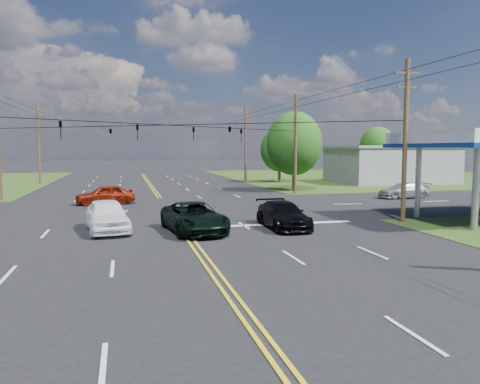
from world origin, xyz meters
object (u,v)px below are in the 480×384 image
object	(u,v)px
retail_ne	(390,165)
tree_right_b	(280,150)
tree_far_r	(377,147)
pickup_dkgreen	(194,217)
pole_ne	(296,143)
pole_right_far	(245,142)
pickup_white	(107,215)
tree_right_a	(294,143)
pole_se	(405,139)
suv_black	(283,215)
pole_left_far	(39,142)

from	to	relation	value
retail_ne	tree_right_b	distance (m)	14.22
tree_far_r	pickup_dkgreen	xyz separation A→B (m)	(-33.50, -39.28, -3.77)
pickup_dkgreen	pole_ne	bearing A→B (deg)	48.21
pole_right_far	pickup_dkgreen	bearing A→B (deg)	-108.54
pickup_dkgreen	pickup_white	distance (m)	4.61
tree_right_a	pole_se	bearing A→B (deg)	-92.73
pole_ne	suv_black	xyz separation A→B (m)	(-7.56, -18.18, -4.19)
suv_black	pole_ne	bearing A→B (deg)	67.29
pole_se	pole_right_far	xyz separation A→B (m)	(0.00, 37.00, 0.25)
pole_ne	retail_ne	bearing A→B (deg)	32.91
pickup_dkgreen	pole_se	bearing A→B (deg)	-6.14
pole_ne	pickup_dkgreen	size ratio (longest dim) A/B	1.70
pole_se	pole_left_far	bearing A→B (deg)	125.10
pole_se	retail_ne	bearing A→B (deg)	59.62
pole_left_far	pole_right_far	size ratio (longest dim) A/B	1.00
suv_black	tree_right_a	bearing A→B (deg)	67.86
retail_ne	pickup_dkgreen	distance (m)	41.59
pole_right_far	tree_right_b	size ratio (longest dim) A/B	1.41
pole_se	pickup_dkgreen	xyz separation A→B (m)	(-12.50, -0.28, -4.14)
tree_right_a	tree_right_b	world-z (taller)	tree_right_a
pole_ne	tree_far_r	size ratio (longest dim) A/B	1.25
pole_left_far	pickup_white	size ratio (longest dim) A/B	1.99
pole_se	tree_right_b	distance (m)	33.19
retail_ne	pickup_dkgreen	bearing A→B (deg)	-135.21
pole_left_far	pickup_white	distance (m)	37.37
suv_black	pole_left_far	bearing A→B (deg)	116.26
pole_right_far	suv_black	world-z (taller)	pole_right_far
tree_right_a	suv_black	size ratio (longest dim) A/B	1.64
pole_ne	pole_left_far	xyz separation A→B (m)	(-26.00, 19.00, 0.25)
pole_se	pickup_dkgreen	bearing A→B (deg)	-178.71
retail_ne	tree_right_a	xyz separation A→B (m)	(-16.00, -8.00, 2.67)
pole_left_far	suv_black	distance (m)	41.73
pickup_white	pole_se	bearing A→B (deg)	-11.31
tree_far_r	pickup_dkgreen	distance (m)	51.76
tree_right_a	suv_black	xyz separation A→B (m)	(-8.56, -21.18, -4.15)
pole_ne	suv_black	distance (m)	20.13
retail_ne	pole_right_far	bearing A→B (deg)	154.80
pole_right_far	tree_right_b	bearing A→B (deg)	-48.81
pole_right_far	tree_right_a	xyz separation A→B (m)	(1.00, -16.00, -0.30)
pole_right_far	suv_black	xyz separation A→B (m)	(-7.56, -37.18, -4.45)
pole_se	suv_black	bearing A→B (deg)	-178.67
retail_ne	suv_black	bearing A→B (deg)	-130.09
retail_ne	pole_ne	bearing A→B (deg)	-147.09
pole_ne	suv_black	bearing A→B (deg)	-112.59
pole_left_far	suv_black	world-z (taller)	pole_left_far
pole_ne	tree_right_b	world-z (taller)	pole_ne
pole_right_far	pickup_white	world-z (taller)	pole_right_far
retail_ne	pickup_white	bearing A→B (deg)	-140.47
pole_right_far	tree_far_r	bearing A→B (deg)	5.44
pole_right_far	tree_right_a	world-z (taller)	pole_right_far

